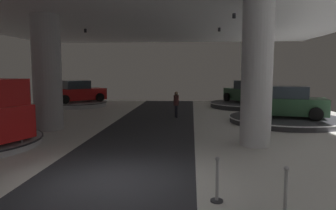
{
  "coord_description": "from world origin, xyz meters",
  "views": [
    {
      "loc": [
        2.06,
        -7.62,
        2.85
      ],
      "look_at": [
        1.07,
        5.65,
        1.4
      ],
      "focal_mm": 33.69,
      "sensor_mm": 36.0,
      "label": 1
    }
  ],
  "objects_px": {
    "column_right": "(257,73)",
    "display_platform_deep_left": "(78,104)",
    "display_car_far_right": "(286,103)",
    "visitor_walking_near": "(176,103)",
    "display_platform_far_right": "(285,119)",
    "column_left": "(47,73)",
    "display_platform_deep_right": "(247,105)",
    "display_car_deep_left": "(78,92)",
    "display_car_deep_right": "(248,93)"
  },
  "relations": [
    {
      "from": "display_platform_deep_left",
      "to": "visitor_walking_near",
      "type": "bearing_deg",
      "value": -34.01
    },
    {
      "from": "column_left",
      "to": "display_platform_deep_right",
      "type": "xyz_separation_m",
      "value": [
        11.32,
        10.2,
        -2.54
      ]
    },
    {
      "from": "display_platform_deep_left",
      "to": "display_platform_deep_right",
      "type": "distance_m",
      "value": 13.47
    },
    {
      "from": "visitor_walking_near",
      "to": "display_platform_deep_right",
      "type": "bearing_deg",
      "value": 47.86
    },
    {
      "from": "display_platform_deep_right",
      "to": "visitor_walking_near",
      "type": "xyz_separation_m",
      "value": [
        -5.31,
        -5.87,
        0.7
      ]
    },
    {
      "from": "column_left",
      "to": "display_platform_far_right",
      "type": "xyz_separation_m",
      "value": [
        12.11,
        2.94,
        -2.58
      ]
    },
    {
      "from": "display_platform_far_right",
      "to": "display_platform_deep_right",
      "type": "height_order",
      "value": "display_platform_deep_right"
    },
    {
      "from": "visitor_walking_near",
      "to": "display_platform_far_right",
      "type": "bearing_deg",
      "value": -12.87
    },
    {
      "from": "display_platform_deep_left",
      "to": "display_car_deep_right",
      "type": "bearing_deg",
      "value": 1.44
    },
    {
      "from": "display_car_deep_left",
      "to": "display_platform_deep_left",
      "type": "bearing_deg",
      "value": 42.21
    },
    {
      "from": "display_platform_far_right",
      "to": "visitor_walking_near",
      "type": "xyz_separation_m",
      "value": [
        -6.09,
        1.39,
        0.73
      ]
    },
    {
      "from": "display_car_far_right",
      "to": "display_car_deep_left",
      "type": "bearing_deg",
      "value": 154.31
    },
    {
      "from": "display_platform_deep_right",
      "to": "visitor_walking_near",
      "type": "distance_m",
      "value": 7.95
    },
    {
      "from": "column_right",
      "to": "display_platform_far_right",
      "type": "distance_m",
      "value": 6.71
    },
    {
      "from": "display_car_far_right",
      "to": "display_platform_deep_right",
      "type": "xyz_separation_m",
      "value": [
        -0.81,
        7.27,
        -0.87
      ]
    },
    {
      "from": "display_platform_deep_left",
      "to": "display_platform_deep_right",
      "type": "relative_size",
      "value": 0.77
    },
    {
      "from": "column_left",
      "to": "display_platform_deep_right",
      "type": "distance_m",
      "value": 15.45
    },
    {
      "from": "display_car_deep_right",
      "to": "display_platform_deep_right",
      "type": "bearing_deg",
      "value": 116.23
    },
    {
      "from": "display_platform_deep_right",
      "to": "display_car_deep_right",
      "type": "bearing_deg",
      "value": -63.77
    },
    {
      "from": "column_left",
      "to": "display_car_deep_right",
      "type": "height_order",
      "value": "column_left"
    },
    {
      "from": "display_platform_deep_left",
      "to": "visitor_walking_near",
      "type": "height_order",
      "value": "visitor_walking_near"
    },
    {
      "from": "column_left",
      "to": "display_platform_far_right",
      "type": "height_order",
      "value": "column_left"
    },
    {
      "from": "display_platform_far_right",
      "to": "display_car_deep_right",
      "type": "xyz_separation_m",
      "value": [
        -0.77,
        7.23,
        0.97
      ]
    },
    {
      "from": "column_right",
      "to": "column_left",
      "type": "distance_m",
      "value": 9.75
    },
    {
      "from": "display_car_deep_right",
      "to": "display_platform_deep_left",
      "type": "bearing_deg",
      "value": -178.56
    },
    {
      "from": "display_car_deep_left",
      "to": "visitor_walking_near",
      "type": "relative_size",
      "value": 2.72
    },
    {
      "from": "display_car_far_right",
      "to": "display_car_deep_right",
      "type": "xyz_separation_m",
      "value": [
        -0.8,
        7.24,
        0.07
      ]
    },
    {
      "from": "display_car_deep_right",
      "to": "display_car_deep_left",
      "type": "bearing_deg",
      "value": -178.47
    },
    {
      "from": "display_platform_far_right",
      "to": "display_car_deep_left",
      "type": "relative_size",
      "value": 1.42
    },
    {
      "from": "column_right",
      "to": "display_car_deep_left",
      "type": "height_order",
      "value": "column_right"
    },
    {
      "from": "column_left",
      "to": "display_car_deep_left",
      "type": "relative_size",
      "value": 1.27
    },
    {
      "from": "column_left",
      "to": "display_car_deep_right",
      "type": "xyz_separation_m",
      "value": [
        11.34,
        10.17,
        -1.61
      ]
    },
    {
      "from": "display_platform_deep_right",
      "to": "display_car_deep_right",
      "type": "distance_m",
      "value": 0.94
    },
    {
      "from": "column_right",
      "to": "display_car_deep_right",
      "type": "relative_size",
      "value": 1.21
    },
    {
      "from": "column_left",
      "to": "display_platform_deep_right",
      "type": "height_order",
      "value": "column_left"
    },
    {
      "from": "display_platform_deep_left",
      "to": "visitor_walking_near",
      "type": "xyz_separation_m",
      "value": [
        8.16,
        -5.5,
        0.7
      ]
    },
    {
      "from": "column_left",
      "to": "display_car_far_right",
      "type": "height_order",
      "value": "column_left"
    },
    {
      "from": "display_platform_far_right",
      "to": "display_platform_deep_left",
      "type": "distance_m",
      "value": 15.83
    },
    {
      "from": "display_car_deep_left",
      "to": "visitor_walking_near",
      "type": "height_order",
      "value": "display_car_deep_left"
    },
    {
      "from": "display_platform_deep_right",
      "to": "display_car_far_right",
      "type": "bearing_deg",
      "value": -83.63
    },
    {
      "from": "column_right",
      "to": "display_platform_deep_left",
      "type": "distance_m",
      "value": 17.17
    },
    {
      "from": "display_platform_deep_right",
      "to": "display_platform_far_right",
      "type": "bearing_deg",
      "value": -83.86
    },
    {
      "from": "column_right",
      "to": "display_car_deep_left",
      "type": "distance_m",
      "value": 17.06
    },
    {
      "from": "display_platform_deep_right",
      "to": "display_car_deep_left",
      "type": "bearing_deg",
      "value": -178.35
    },
    {
      "from": "display_platform_deep_right",
      "to": "column_left",
      "type": "bearing_deg",
      "value": -137.99
    },
    {
      "from": "column_left",
      "to": "display_car_far_right",
      "type": "bearing_deg",
      "value": 13.58
    },
    {
      "from": "visitor_walking_near",
      "to": "column_right",
      "type": "bearing_deg",
      "value": -64.16
    },
    {
      "from": "column_right",
      "to": "column_left",
      "type": "bearing_deg",
      "value": 164.35
    },
    {
      "from": "display_car_far_right",
      "to": "display_platform_deep_left",
      "type": "xyz_separation_m",
      "value": [
        -14.28,
        6.9,
        -0.87
      ]
    },
    {
      "from": "display_car_deep_left",
      "to": "column_right",
      "type": "bearing_deg",
      "value": -47.13
    }
  ]
}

